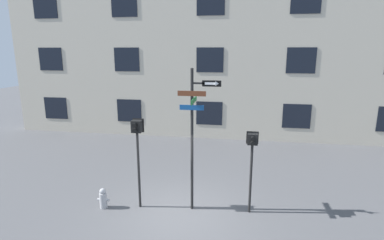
% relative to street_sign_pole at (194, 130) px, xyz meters
% --- Properties ---
extents(ground_plane, '(60.00, 60.00, 0.00)m').
position_rel_street_sign_pole_xyz_m(ground_plane, '(-0.38, -0.41, -2.67)').
color(ground_plane, '#515154').
extents(building_facade, '(24.00, 0.64, 11.97)m').
position_rel_street_sign_pole_xyz_m(building_facade, '(-0.38, 8.29, 3.32)').
color(building_facade, beige).
rests_on(building_facade, ground_plane).
extents(street_sign_pole, '(1.29, 0.99, 4.51)m').
position_rel_street_sign_pole_xyz_m(street_sign_pole, '(0.00, 0.00, 0.00)').
color(street_sign_pole, black).
rests_on(street_sign_pole, ground_plane).
extents(pedestrian_signal_left, '(0.36, 0.40, 2.95)m').
position_rel_street_sign_pole_xyz_m(pedestrian_signal_left, '(-1.77, -0.16, -0.38)').
color(pedestrian_signal_left, black).
rests_on(pedestrian_signal_left, ground_plane).
extents(pedestrian_signal_right, '(0.37, 0.40, 2.62)m').
position_rel_street_sign_pole_xyz_m(pedestrian_signal_right, '(1.76, 0.09, -0.64)').
color(pedestrian_signal_right, black).
rests_on(pedestrian_signal_right, ground_plane).
extents(fire_hydrant, '(0.40, 0.24, 0.68)m').
position_rel_street_sign_pole_xyz_m(fire_hydrant, '(-2.93, -0.41, -2.34)').
color(fire_hydrant, '#A5A5A8').
rests_on(fire_hydrant, ground_plane).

